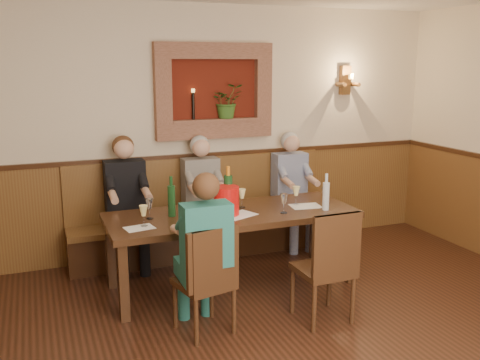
# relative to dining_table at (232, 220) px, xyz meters

# --- Properties ---
(room_shell) EXTENTS (6.04, 6.04, 2.82)m
(room_shell) POSITION_rel_dining_table_xyz_m (0.00, -1.85, 1.21)
(room_shell) COLOR beige
(room_shell) RESTS_ON ground
(wainscoting) EXTENTS (6.02, 6.02, 1.15)m
(wainscoting) POSITION_rel_dining_table_xyz_m (0.00, -1.85, -0.09)
(wainscoting) COLOR brown
(wainscoting) RESTS_ON ground
(wall_niche) EXTENTS (1.36, 0.30, 1.06)m
(wall_niche) POSITION_rel_dining_table_xyz_m (0.24, 1.09, 1.13)
(wall_niche) COLOR #56170C
(wall_niche) RESTS_ON ground
(wall_sconce) EXTENTS (0.25, 0.20, 0.35)m
(wall_sconce) POSITION_rel_dining_table_xyz_m (1.90, 1.08, 1.27)
(wall_sconce) COLOR brown
(wall_sconce) RESTS_ON ground
(dining_table) EXTENTS (2.40, 0.90, 0.75)m
(dining_table) POSITION_rel_dining_table_xyz_m (0.00, 0.00, 0.00)
(dining_table) COLOR black
(dining_table) RESTS_ON ground
(bench) EXTENTS (3.00, 0.45, 1.11)m
(bench) POSITION_rel_dining_table_xyz_m (0.00, 0.94, -0.35)
(bench) COLOR #381E0F
(bench) RESTS_ON ground
(chair_near_left) EXTENTS (0.49, 0.49, 0.92)m
(chair_near_left) POSITION_rel_dining_table_xyz_m (-0.54, -0.80, -0.41)
(chair_near_left) COLOR black
(chair_near_left) RESTS_ON ground
(chair_near_right) EXTENTS (0.44, 0.44, 0.98)m
(chair_near_right) POSITION_rel_dining_table_xyz_m (0.47, -0.96, -0.39)
(chair_near_right) COLOR black
(chair_near_right) RESTS_ON ground
(person_bench_left) EXTENTS (0.42, 0.51, 1.42)m
(person_bench_left) POSITION_rel_dining_table_xyz_m (-0.87, 0.84, -0.09)
(person_bench_left) COLOR black
(person_bench_left) RESTS_ON ground
(person_bench_mid) EXTENTS (0.40, 0.49, 1.38)m
(person_bench_mid) POSITION_rel_dining_table_xyz_m (-0.03, 0.84, -0.11)
(person_bench_mid) COLOR #56534F
(person_bench_mid) RESTS_ON ground
(person_bench_right) EXTENTS (0.40, 0.49, 1.37)m
(person_bench_right) POSITION_rel_dining_table_xyz_m (1.08, 0.84, -0.11)
(person_bench_right) COLOR navy
(person_bench_right) RESTS_ON ground
(person_chair_front) EXTENTS (0.39, 0.47, 1.35)m
(person_chair_front) POSITION_rel_dining_table_xyz_m (-0.54, -0.78, -0.12)
(person_chair_front) COLOR navy
(person_chair_front) RESTS_ON ground
(spittoon_bucket) EXTENTS (0.28, 0.28, 0.27)m
(spittoon_bucket) POSITION_rel_dining_table_xyz_m (-0.08, -0.06, 0.21)
(spittoon_bucket) COLOR red
(spittoon_bucket) RESTS_ON dining_table
(wine_bottle_green_a) EXTENTS (0.11, 0.11, 0.44)m
(wine_bottle_green_a) POSITION_rel_dining_table_xyz_m (-0.02, 0.05, 0.26)
(wine_bottle_green_a) COLOR #19471E
(wine_bottle_green_a) RESTS_ON dining_table
(wine_bottle_green_b) EXTENTS (0.08, 0.08, 0.38)m
(wine_bottle_green_b) POSITION_rel_dining_table_xyz_m (-0.58, 0.08, 0.23)
(wine_bottle_green_b) COLOR #19471E
(wine_bottle_green_b) RESTS_ON dining_table
(water_bottle) EXTENTS (0.08, 0.08, 0.36)m
(water_bottle) POSITION_rel_dining_table_xyz_m (0.88, -0.25, 0.22)
(water_bottle) COLOR silver
(water_bottle) RESTS_ON dining_table
(tasting_sheet_a) EXTENTS (0.27, 0.22, 0.00)m
(tasting_sheet_a) POSITION_rel_dining_table_xyz_m (-0.93, -0.18, 0.08)
(tasting_sheet_a) COLOR white
(tasting_sheet_a) RESTS_ON dining_table
(tasting_sheet_b) EXTENTS (0.38, 0.33, 0.00)m
(tasting_sheet_b) POSITION_rel_dining_table_xyz_m (0.02, -0.12, 0.08)
(tasting_sheet_b) COLOR white
(tasting_sheet_b) RESTS_ON dining_table
(tasting_sheet_c) EXTENTS (0.33, 0.25, 0.00)m
(tasting_sheet_c) POSITION_rel_dining_table_xyz_m (0.76, -0.06, 0.08)
(tasting_sheet_c) COLOR white
(tasting_sheet_c) RESTS_ON dining_table
(tasting_sheet_d) EXTENTS (0.29, 0.25, 0.00)m
(tasting_sheet_d) POSITION_rel_dining_table_xyz_m (-0.46, -0.27, 0.08)
(tasting_sheet_d) COLOR white
(tasting_sheet_d) RESTS_ON dining_table
(wine_glass_0) EXTENTS (0.08, 0.08, 0.19)m
(wine_glass_0) POSITION_rel_dining_table_xyz_m (-0.23, 0.07, 0.17)
(wine_glass_0) COLOR white
(wine_glass_0) RESTS_ON dining_table
(wine_glass_1) EXTENTS (0.08, 0.08, 0.19)m
(wine_glass_1) POSITION_rel_dining_table_xyz_m (0.70, 0.02, 0.17)
(wine_glass_1) COLOR #FFF298
(wine_glass_1) RESTS_ON dining_table
(wine_glass_2) EXTENTS (0.08, 0.08, 0.19)m
(wine_glass_2) POSITION_rel_dining_table_xyz_m (-0.79, 0.07, 0.17)
(wine_glass_2) COLOR white
(wine_glass_2) RESTS_ON dining_table
(wine_glass_3) EXTENTS (0.08, 0.08, 0.19)m
(wine_glass_3) POSITION_rel_dining_table_xyz_m (0.94, -0.14, 0.17)
(wine_glass_3) COLOR white
(wine_glass_3) RESTS_ON dining_table
(wine_glass_4) EXTENTS (0.08, 0.08, 0.19)m
(wine_glass_4) POSITION_rel_dining_table_xyz_m (-0.13, -0.12, 0.17)
(wine_glass_4) COLOR #FFF298
(wine_glass_4) RESTS_ON dining_table
(wine_glass_5) EXTENTS (0.08, 0.08, 0.19)m
(wine_glass_5) POSITION_rel_dining_table_xyz_m (-0.88, -0.15, 0.17)
(wine_glass_5) COLOR #FFF298
(wine_glass_5) RESTS_ON dining_table
(wine_glass_6) EXTENTS (0.08, 0.08, 0.19)m
(wine_glass_6) POSITION_rel_dining_table_xyz_m (0.45, -0.21, 0.17)
(wine_glass_6) COLOR white
(wine_glass_6) RESTS_ON dining_table
(wine_glass_7) EXTENTS (0.08, 0.08, 0.19)m
(wine_glass_7) POSITION_rel_dining_table_xyz_m (0.15, 0.12, 0.17)
(wine_glass_7) COLOR #FFF298
(wine_glass_7) RESTS_ON dining_table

